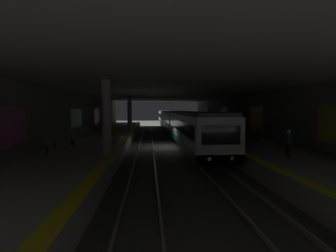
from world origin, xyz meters
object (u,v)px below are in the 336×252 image
object	(u,v)px
person_walking_mid	(288,142)
suitcase_rolling	(239,136)
pillar_near	(107,118)
bench_right_mid	(50,143)
bench_left_mid	(211,123)
bench_right_far	(98,127)
pillar_far	(130,114)
person_standing_far	(258,132)
backpack_on_floor	(73,142)
metro_train	(174,121)

from	to	relation	value
person_walking_mid	suitcase_rolling	world-z (taller)	person_walking_mid
pillar_near	bench_right_mid	size ratio (longest dim) A/B	2.68
bench_left_mid	person_walking_mid	world-z (taller)	person_walking_mid
pillar_near	bench_right_far	bearing A→B (deg)	13.15
bench_right_mid	bench_right_far	size ratio (longest dim) A/B	1.00
pillar_far	bench_right_mid	distance (m)	15.36
pillar_far	person_walking_mid	size ratio (longest dim) A/B	2.83
bench_right_mid	person_walking_mid	xyz separation A→B (m)	(-3.20, -14.83, 0.35)
bench_left_mid	pillar_far	bearing A→B (deg)	122.51
pillar_near	person_standing_far	xyz separation A→B (m)	(5.90, -12.03, -1.46)
bench_right_mid	person_walking_mid	distance (m)	15.17
pillar_near	bench_right_mid	distance (m)	5.04
bench_right_far	pillar_far	bearing A→B (deg)	-103.75
bench_left_mid	bench_right_mid	world-z (taller)	same
person_walking_mid	backpack_on_floor	xyz separation A→B (m)	(6.31, 14.30, -0.67)
bench_right_mid	backpack_on_floor	distance (m)	3.18
pillar_far	backpack_on_floor	xyz separation A→B (m)	(-11.56, 3.65, -2.08)
bench_right_far	person_walking_mid	bearing A→B (deg)	-141.88
bench_left_mid	bench_right_mid	bearing A→B (deg)	143.29
metro_train	pillar_near	bearing A→B (deg)	165.36
bench_left_mid	person_walking_mid	xyz separation A→B (m)	(-26.09, 2.24, 0.35)
metro_train	bench_left_mid	xyz separation A→B (m)	(0.01, -6.33, -0.45)
bench_right_mid	backpack_on_floor	world-z (taller)	bench_right_mid
suitcase_rolling	backpack_on_floor	bearing A→B (deg)	98.03
pillar_far	metro_train	bearing A→B (deg)	-38.62
bench_right_far	backpack_on_floor	world-z (taller)	bench_right_far
pillar_far	suitcase_rolling	distance (m)	14.60
bench_right_far	pillar_near	bearing A→B (deg)	-166.85
bench_right_far	backpack_on_floor	distance (m)	12.60
pillar_near	pillar_far	size ratio (longest dim) A/B	1.00
bench_right_far	bench_right_mid	bearing A→B (deg)	180.00
metro_train	bench_right_far	bearing A→B (deg)	123.76
pillar_near	metro_train	bearing A→B (deg)	-14.64
person_walking_mid	suitcase_rolling	distance (m)	8.39
metro_train	backpack_on_floor	size ratio (longest dim) A/B	131.38
person_walking_mid	backpack_on_floor	distance (m)	15.64
bench_right_mid	backpack_on_floor	bearing A→B (deg)	-9.71
bench_right_far	bench_left_mid	bearing A→B (deg)	-67.16
pillar_near	suitcase_rolling	distance (m)	13.30
pillar_near	suitcase_rolling	bearing A→B (deg)	-55.93
bench_left_mid	bench_right_far	size ratio (longest dim) A/B	1.00
bench_left_mid	suitcase_rolling	distance (m)	17.84
metro_train	bench_right_far	distance (m)	12.92
metro_train	person_walking_mid	distance (m)	26.39
bench_left_mid	person_walking_mid	bearing A→B (deg)	175.09
pillar_far	bench_right_far	bearing A→B (deg)	76.25
pillar_far	bench_left_mid	distance (m)	15.38
bench_right_mid	person_walking_mid	bearing A→B (deg)	-102.16
metro_train	bench_right_far	xyz separation A→B (m)	(-7.18, 10.73, -0.45)
metro_train	bench_right_mid	distance (m)	25.28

